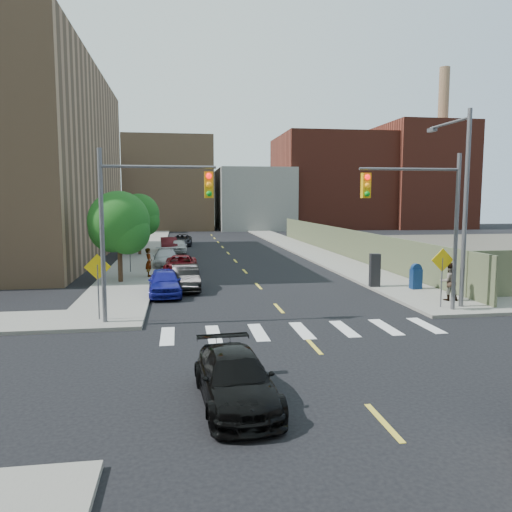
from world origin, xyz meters
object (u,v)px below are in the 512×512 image
object	(u,v)px
parked_car_maroon	(169,245)
mailbox	(416,277)
parked_car_grey	(182,240)
parked_car_blue	(165,282)
pedestrian_east	(449,282)
black_sedan	(235,379)
parked_car_red	(181,265)
payphone	(375,270)
pedestrian_west	(149,262)
parked_car_silver	(166,258)
parked_car_white	(179,246)
parked_car_black	(186,278)

from	to	relation	value
parked_car_maroon	mailbox	distance (m)	26.54
parked_car_maroon	parked_car_grey	size ratio (longest dim) A/B	0.96
parked_car_blue	pedestrian_east	distance (m)	14.29
black_sedan	mailbox	xyz separation A→B (m)	(11.45, 13.49, 0.20)
parked_car_red	payphone	size ratio (longest dim) A/B	2.49
pedestrian_west	parked_car_maroon	bearing A→B (deg)	-7.18
pedestrian_east	black_sedan	bearing A→B (deg)	50.93
payphone	pedestrian_east	size ratio (longest dim) A/B	1.01
parked_car_silver	mailbox	distance (m)	18.27
parked_car_silver	payphone	size ratio (longest dim) A/B	2.49
black_sedan	payphone	bearing A→B (deg)	52.97
black_sedan	pedestrian_west	bearing A→B (deg)	95.26
parked_car_blue	parked_car_red	size ratio (longest dim) A/B	0.90
parked_car_silver	pedestrian_east	world-z (taller)	pedestrian_east
payphone	parked_car_white	bearing A→B (deg)	123.84
parked_car_silver	black_sedan	distance (m)	25.62
parked_car_silver	parked_car_grey	bearing A→B (deg)	84.39
pedestrian_east	payphone	bearing A→B (deg)	-54.69
parked_car_white	parked_car_maroon	distance (m)	1.23
parked_car_blue	mailbox	size ratio (longest dim) A/B	2.98
payphone	pedestrian_west	bearing A→B (deg)	162.46
parked_car_maroon	pedestrian_east	bearing A→B (deg)	-65.34
parked_car_blue	parked_car_black	distance (m)	1.83
parked_car_grey	parked_car_red	bearing A→B (deg)	-87.92
black_sedan	mailbox	size ratio (longest dim) A/B	3.11
parked_car_white	parked_car_grey	distance (m)	7.12
parked_car_grey	pedestrian_east	xyz separation A→B (m)	(12.57, -32.23, 0.45)
parked_car_silver	parked_car_black	bearing A→B (deg)	-83.56
parked_car_silver	pedestrian_east	xyz separation A→B (m)	(13.87, -15.22, 0.40)
mailbox	parked_car_black	bearing A→B (deg)	166.34
parked_car_maroon	payphone	bearing A→B (deg)	-64.94
parked_car_black	pedestrian_east	distance (m)	13.76
parked_car_maroon	parked_car_blue	bearing A→B (deg)	-92.99
parked_car_grey	payphone	size ratio (longest dim) A/B	2.39
parked_car_blue	pedestrian_west	world-z (taller)	pedestrian_west
parked_car_blue	parked_car_black	xyz separation A→B (m)	(1.10, 1.46, -0.02)
black_sedan	parked_car_blue	bearing A→B (deg)	94.45
parked_car_black	parked_car_grey	world-z (taller)	parked_car_black
parked_car_black	mailbox	size ratio (longest dim) A/B	3.01
parked_car_maroon	pedestrian_west	world-z (taller)	pedestrian_west
parked_car_white	pedestrian_west	bearing A→B (deg)	-96.60
pedestrian_west	mailbox	bearing A→B (deg)	-118.32
payphone	pedestrian_west	world-z (taller)	payphone
parked_car_red	pedestrian_east	distance (m)	17.19
pedestrian_west	pedestrian_east	xyz separation A→B (m)	(14.80, -9.88, 0.01)
pedestrian_west	parked_car_silver	bearing A→B (deg)	-13.77
parked_car_red	payphone	bearing A→B (deg)	-31.58
parked_car_grey	parked_car_white	bearing A→B (deg)	-90.02
parked_car_white	pedestrian_west	distance (m)	15.36
parked_car_white	parked_car_blue	bearing A→B (deg)	-91.60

